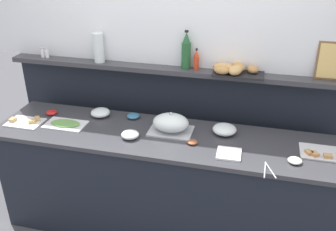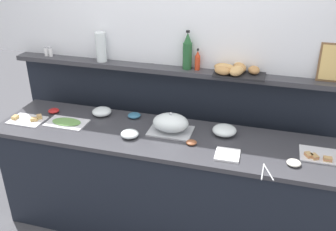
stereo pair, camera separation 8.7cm
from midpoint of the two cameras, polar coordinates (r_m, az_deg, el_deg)
The scene contains 23 objects.
ground_plane at distance 3.87m, azimuth 2.61°, elevation -10.84°, with size 12.00×12.00×0.00m, color #4C4C51.
buffet_counter at distance 3.13m, azimuth 0.15°, elevation -10.47°, with size 2.71×0.65×0.93m.
back_ledge_unit at distance 3.41m, azimuth 2.46°, elevation -2.44°, with size 2.99×0.22×1.33m.
sandwich_platter_rear at distance 2.84m, azimuth 23.54°, elevation -5.73°, with size 0.32×0.22×0.04m.
sandwich_platter_side at distance 3.29m, azimuth -20.03°, elevation -0.61°, with size 0.29×0.20×0.04m.
cold_cuts_platter at distance 3.14m, azimuth -14.55°, elevation -1.04°, with size 0.33×0.20×0.02m.
serving_cloche at distance 2.89m, azimuth 1.27°, elevation -1.24°, with size 0.34×0.24×0.17m.
glass_bowl_large at distance 2.91m, azimuth 9.51°, elevation -2.31°, with size 0.19×0.19×0.07m.
glass_bowl_medium at distance 2.85m, azimuth -5.04°, elevation -2.88°, with size 0.14×0.14×0.06m.
glass_bowl_small at distance 3.22m, azimuth -9.38°, elevation 0.55°, with size 0.17×0.17×0.07m.
condiment_bowl_red at distance 3.36m, azimuth -16.46°, elevation 0.70°, with size 0.10×0.10×0.03m, color red.
condiment_bowl_teal at distance 2.76m, azimuth 4.51°, elevation -4.15°, with size 0.08×0.08×0.03m, color brown.
condiment_bowl_cream at distance 2.67m, azimuth 19.66°, elevation -6.88°, with size 0.10×0.10×0.03m, color silver.
condiment_bowl_dark at distance 3.15m, azimuth -4.43°, elevation 0.01°, with size 0.11×0.11×0.04m, color teal.
serving_tongs at distance 2.55m, azimuth 15.72°, elevation -8.29°, with size 0.08×0.19×0.01m.
napkin_stack at distance 2.66m, azimuth 10.05°, elevation -5.98°, with size 0.17×0.17×0.02m, color white.
hot_sauce_bottle at distance 3.04m, azimuth 5.38°, elevation 8.39°, with size 0.04×0.04×0.18m.
wine_bottle_green at distance 3.04m, azimuth 3.84°, elevation 9.73°, with size 0.08×0.08×0.32m.
salt_shaker at distance 3.55m, azimuth -17.56°, elevation 9.38°, with size 0.03×0.03×0.09m.
pepper_shaker at distance 3.53m, azimuth -16.95°, elevation 9.36°, with size 0.03×0.03×0.09m.
bread_basket at distance 2.99m, azimuth 10.98°, elevation 6.95°, with size 0.41×0.32×0.08m.
framed_picture at distance 3.04m, azimuth 24.72°, elevation 7.37°, with size 0.20×0.06×0.29m.
water_carafe at distance 3.27m, azimuth -9.51°, elevation 10.34°, with size 0.09×0.09×0.25m, color silver.
Camera 2 is at (0.72, -2.39, 2.35)m, focal length 39.66 mm.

